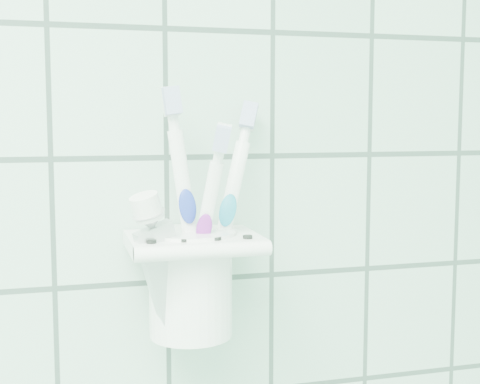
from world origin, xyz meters
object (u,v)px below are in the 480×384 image
(cup, at_px, (191,279))
(toothbrush_pink, at_px, (203,208))
(holder_bracket, at_px, (193,243))
(toothbrush_orange, at_px, (185,219))
(toothpaste_tube, at_px, (182,247))
(toothbrush_blue, at_px, (202,210))

(cup, distance_m, toothbrush_pink, 0.07)
(holder_bracket, xyz_separation_m, toothbrush_orange, (-0.00, 0.02, 0.02))
(toothbrush_pink, distance_m, toothbrush_orange, 0.03)
(toothbrush_pink, height_order, toothbrush_orange, toothbrush_pink)
(toothbrush_orange, bearing_deg, toothpaste_tube, -91.85)
(holder_bracket, height_order, toothbrush_blue, toothbrush_blue)
(toothbrush_pink, xyz_separation_m, toothpaste_tube, (-0.02, -0.00, -0.03))
(toothbrush_pink, relative_size, toothpaste_tube, 1.55)
(cup, xyz_separation_m, toothbrush_blue, (0.01, -0.02, 0.07))
(cup, bearing_deg, toothbrush_blue, -68.38)
(toothbrush_blue, relative_size, toothpaste_tube, 1.52)
(holder_bracket, xyz_separation_m, toothbrush_blue, (0.01, -0.01, 0.03))
(toothbrush_blue, bearing_deg, toothpaste_tube, -173.77)
(holder_bracket, bearing_deg, cup, 115.83)
(cup, height_order, toothbrush_pink, toothbrush_pink)
(toothbrush_orange, distance_m, toothpaste_tube, 0.04)
(toothbrush_pink, bearing_deg, cup, 133.07)
(toothbrush_pink, bearing_deg, toothbrush_orange, 115.60)
(cup, xyz_separation_m, toothpaste_tube, (-0.01, -0.01, 0.03))
(toothpaste_tube, bearing_deg, cup, 34.63)
(toothbrush_pink, distance_m, toothpaste_tube, 0.04)
(holder_bracket, height_order, toothbrush_pink, toothbrush_pink)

